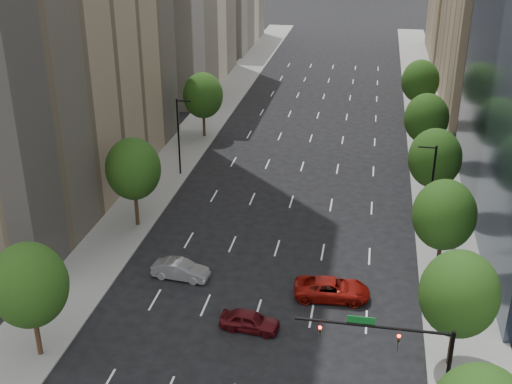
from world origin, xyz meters
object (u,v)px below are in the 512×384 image
Objects in this scene: car_maroon at (250,321)px; car_red_far at (332,289)px; traffic_signal at (406,353)px; car_silver at (181,270)px.

car_maroon is 0.74× the size of car_red_far.
traffic_signal is 1.52× the size of car_red_far.
car_maroon is at bearing 144.78° from traffic_signal.
traffic_signal reaches higher than car_silver.
car_red_far reaches higher than car_silver.
car_red_far reaches higher than car_maroon.
traffic_signal is 14.42m from car_red_far.
car_red_far is (12.69, -0.73, 0.04)m from car_silver.
car_silver reaches higher than car_maroon.
car_maroon is 9.23m from car_silver.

